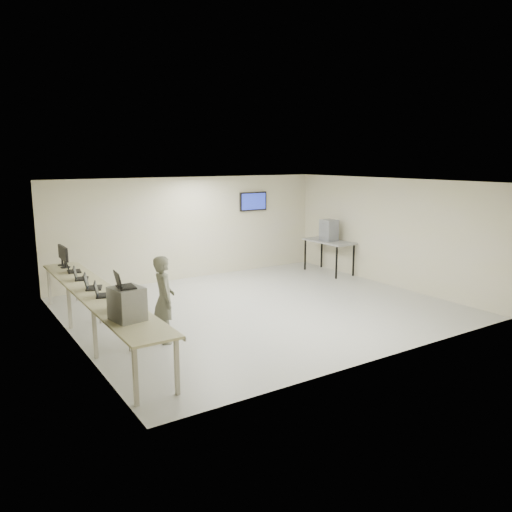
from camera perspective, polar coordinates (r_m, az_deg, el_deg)
room at (r=10.97m, az=0.55°, el=1.23°), size 8.01×7.01×2.81m
workbench at (r=9.58m, az=-17.69°, el=-4.33°), size 0.76×6.00×0.90m
equipment_box at (r=7.73m, az=-14.52°, el=-5.30°), size 0.50×0.55×0.50m
laptop_on_box at (r=7.63m, az=-15.00°, el=-3.06°), size 0.29×0.35×0.26m
laptop_0 at (r=8.35m, az=-15.69°, el=-5.40°), size 0.35×0.40×0.29m
laptop_1 at (r=9.19m, az=-17.35°, el=-4.02°), size 0.38×0.41×0.27m
laptop_2 at (r=9.77m, az=-18.38°, el=-3.16°), size 0.43×0.45×0.30m
laptop_3 at (r=10.60m, az=-19.59°, el=-2.20°), size 0.37×0.40×0.27m
laptop_4 at (r=11.34m, az=-20.37°, el=-1.38°), size 0.35×0.40×0.29m
monitor_near at (r=11.83m, az=-21.03°, el=0.09°), size 0.21×0.47×0.47m
monitor_far at (r=12.12m, az=-21.32°, el=0.30°), size 0.21×0.47×0.46m
soldier at (r=9.15m, az=-10.46°, el=-4.89°), size 0.50×0.65×1.59m
side_table at (r=14.61m, az=8.35°, el=1.48°), size 0.74×1.59×0.95m
storage_bins at (r=14.54m, az=8.33°, el=2.94°), size 0.39×0.43×0.61m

